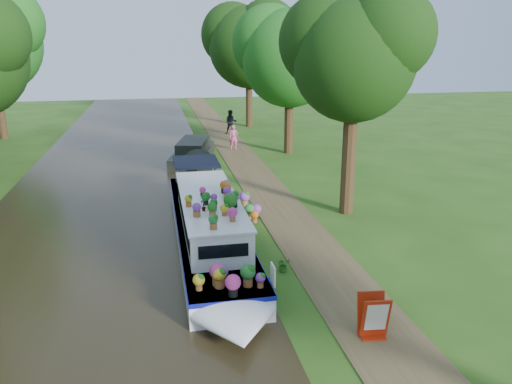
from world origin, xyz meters
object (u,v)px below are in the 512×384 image
object	(u,v)px
sandwich_board	(373,318)
pedestrian_pink	(234,137)
pedestrian_dark	(231,122)
plant_boat	(210,226)
second_boat	(193,153)

from	to	relation	value
sandwich_board	pedestrian_pink	size ratio (longest dim) A/B	0.66
pedestrian_pink	pedestrian_dark	distance (m)	5.93
sandwich_board	pedestrian_dark	bearing A→B (deg)	93.80
plant_boat	pedestrian_pink	size ratio (longest dim) A/B	8.24
sandwich_board	pedestrian_pink	distance (m)	22.60
plant_boat	pedestrian_dark	bearing A→B (deg)	79.43
pedestrian_pink	second_boat	bearing A→B (deg)	-134.20
plant_boat	second_boat	bearing A→B (deg)	87.87
plant_boat	sandwich_board	world-z (taller)	plant_boat
sandwich_board	second_boat	bearing A→B (deg)	103.57
plant_boat	pedestrian_pink	xyz separation A→B (m)	(3.42, 16.36, -0.00)
second_boat	pedestrian_pink	xyz separation A→B (m)	(2.92, 2.91, 0.31)
second_boat	pedestrian_dark	world-z (taller)	pedestrian_dark
plant_boat	second_boat	distance (m)	13.46
pedestrian_dark	plant_boat	bearing A→B (deg)	-92.32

